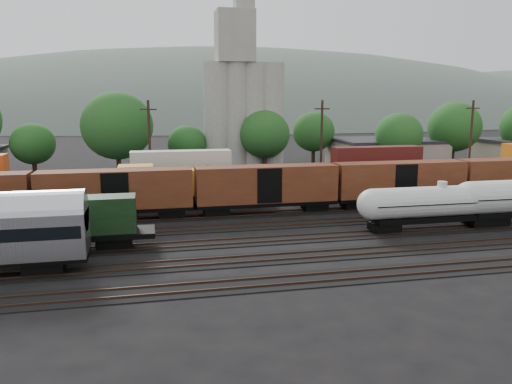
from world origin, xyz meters
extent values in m
plane|color=black|center=(0.00, 0.00, 0.00)|extent=(600.00, 600.00, 0.00)
cube|color=black|center=(0.00, -15.00, 0.04)|extent=(180.00, 3.20, 0.08)
cube|color=#382319|center=(0.00, -15.72, 0.12)|extent=(180.00, 0.08, 0.16)
cube|color=#382319|center=(0.00, -14.28, 0.12)|extent=(180.00, 0.08, 0.16)
cube|color=black|center=(0.00, -10.00, 0.04)|extent=(180.00, 3.20, 0.08)
cube|color=#382319|center=(0.00, -10.72, 0.12)|extent=(180.00, 0.08, 0.16)
cube|color=#382319|center=(0.00, -9.28, 0.12)|extent=(180.00, 0.08, 0.16)
cube|color=black|center=(0.00, -5.00, 0.04)|extent=(180.00, 3.20, 0.08)
cube|color=#382319|center=(0.00, -5.72, 0.12)|extent=(180.00, 0.08, 0.16)
cube|color=#382319|center=(0.00, -4.28, 0.12)|extent=(180.00, 0.08, 0.16)
cube|color=black|center=(0.00, 0.00, 0.04)|extent=(180.00, 3.20, 0.08)
cube|color=#382319|center=(0.00, -0.72, 0.12)|extent=(180.00, 0.08, 0.16)
cube|color=#382319|center=(0.00, 0.72, 0.12)|extent=(180.00, 0.08, 0.16)
cube|color=black|center=(0.00, 5.00, 0.04)|extent=(180.00, 3.20, 0.08)
cube|color=#382319|center=(0.00, 4.28, 0.12)|extent=(180.00, 0.08, 0.16)
cube|color=#382319|center=(0.00, 5.72, 0.12)|extent=(180.00, 0.08, 0.16)
cube|color=black|center=(0.00, 10.00, 0.04)|extent=(180.00, 3.20, 0.08)
cube|color=#382319|center=(0.00, 9.28, 0.12)|extent=(180.00, 0.08, 0.16)
cube|color=#382319|center=(0.00, 10.72, 0.12)|extent=(180.00, 0.08, 0.16)
cube|color=black|center=(0.00, 15.00, 0.04)|extent=(180.00, 3.20, 0.08)
cube|color=#382319|center=(0.00, 14.28, 0.12)|extent=(180.00, 0.08, 0.16)
cube|color=#382319|center=(0.00, 15.72, 0.12)|extent=(180.00, 0.08, 0.16)
cube|color=black|center=(-20.92, -5.00, 1.37)|extent=(18.01, 3.07, 0.42)
cube|color=black|center=(-20.92, -5.00, 0.89)|extent=(5.30, 2.33, 0.85)
cube|color=black|center=(-18.76, -5.00, 3.01)|extent=(10.81, 2.54, 2.86)
cylinder|color=black|center=(-18.76, -5.00, 4.60)|extent=(0.53, 0.53, 0.53)
cube|color=black|center=(-15.16, -5.00, 0.68)|extent=(2.75, 2.12, 0.74)
cylinder|color=silver|center=(14.18, -5.00, 2.78)|extent=(13.70, 2.82, 2.82)
sphere|color=silver|center=(7.33, -5.00, 2.78)|extent=(2.82, 2.82, 2.82)
sphere|color=silver|center=(21.03, -5.00, 2.78)|extent=(2.82, 2.82, 2.82)
cylinder|color=silver|center=(14.18, -5.00, 4.38)|extent=(0.88, 0.88, 0.49)
cube|color=black|center=(14.18, -5.00, 2.78)|extent=(14.01, 2.96, 0.08)
cube|color=black|center=(14.18, -5.00, 1.22)|extent=(13.24, 2.14, 0.49)
cube|color=black|center=(8.58, -5.00, 0.64)|extent=(2.53, 1.95, 0.68)
cube|color=black|center=(19.79, -5.00, 0.64)|extent=(2.53, 1.95, 0.68)
sphere|color=silver|center=(17.15, -5.00, 2.99)|extent=(3.05, 3.05, 3.05)
cube|color=black|center=(18.49, -5.00, 0.67)|extent=(2.73, 2.10, 0.74)
cube|color=black|center=(-19.56, -10.00, 0.67)|extent=(2.70, 2.07, 0.73)
cube|color=black|center=(-8.01, 10.00, 1.34)|extent=(18.71, 3.02, 0.42)
cube|color=black|center=(-8.01, 10.00, 0.88)|extent=(5.20, 2.29, 0.83)
cube|color=orange|center=(-5.76, 10.00, 2.96)|extent=(11.23, 2.50, 2.81)
cube|color=orange|center=(-13.62, 10.00, 3.27)|extent=(3.74, 3.02, 3.43)
cube|color=black|center=(-13.62, 10.00, 4.36)|extent=(3.85, 3.12, 0.94)
cube|color=orange|center=(-16.24, 10.00, 2.49)|extent=(1.66, 2.50, 1.87)
cylinder|color=black|center=(-5.76, 10.00, 4.51)|extent=(0.52, 0.52, 0.52)
cube|color=black|center=(-14.00, 10.00, 0.67)|extent=(2.70, 2.08, 0.73)
cube|color=black|center=(-2.02, 10.00, 0.67)|extent=(2.70, 2.08, 0.73)
cube|color=black|center=(-15.49, 5.00, 1.20)|extent=(15.00, 2.60, 0.40)
cube|color=#572815|center=(-15.49, 5.00, 3.30)|extent=(15.00, 2.90, 3.80)
cube|color=black|center=(-0.09, 5.00, 1.20)|extent=(15.00, 2.60, 0.40)
cube|color=#572815|center=(-0.09, 5.00, 3.30)|extent=(15.00, 2.90, 3.80)
cube|color=black|center=(15.31, 5.00, 1.20)|extent=(15.00, 2.60, 0.40)
cube|color=#572815|center=(15.31, 5.00, 3.30)|extent=(15.00, 2.90, 3.80)
cube|color=black|center=(0.00, 15.00, 0.50)|extent=(160.00, 2.60, 0.60)
cube|color=#154993|center=(-21.15, 15.00, 2.10)|extent=(12.00, 2.40, 2.60)
cube|color=navy|center=(-8.35, 15.00, 2.10)|extent=(12.00, 2.40, 2.60)
cube|color=beige|center=(-8.35, 15.00, 4.70)|extent=(12.00, 2.40, 2.60)
cube|color=maroon|center=(4.45, 15.00, 2.10)|extent=(12.00, 2.40, 2.60)
cube|color=navy|center=(17.25, 15.00, 2.10)|extent=(12.00, 2.40, 2.60)
cube|color=#511613|center=(17.25, 15.00, 4.70)|extent=(12.00, 2.40, 2.60)
cube|color=silver|center=(30.05, 15.00, 2.10)|extent=(12.00, 2.40, 2.60)
cylinder|color=#A09E93|center=(-1.00, 36.00, 9.00)|extent=(4.40, 4.40, 18.00)
cylinder|color=#A09E93|center=(2.00, 36.00, 9.00)|extent=(4.40, 4.40, 18.00)
cylinder|color=#A09E93|center=(5.00, 36.00, 9.00)|extent=(4.40, 4.40, 18.00)
cylinder|color=#A09E93|center=(8.00, 36.00, 9.00)|extent=(4.40, 4.40, 18.00)
cube|color=#A09E93|center=(2.00, 36.00, 22.00)|extent=(6.00, 5.00, 8.00)
cube|color=#A09E93|center=(3.50, 36.00, 27.00)|extent=(3.00, 3.00, 4.00)
cube|color=#9E937F|center=(30.00, 38.00, 2.30)|extent=(18.00, 14.00, 4.60)
cube|color=#232326|center=(30.00, 38.00, 4.85)|extent=(18.36, 14.28, 0.50)
cylinder|color=black|center=(-29.59, 36.85, 1.24)|extent=(0.70, 0.70, 2.47)
ellipsoid|color=#255820|center=(-29.59, 36.85, 5.39)|extent=(6.71, 6.71, 6.36)
cylinder|color=black|center=(-16.53, 30.12, 1.91)|extent=(0.70, 0.70, 3.83)
ellipsoid|color=#255820|center=(-16.53, 30.12, 8.34)|extent=(10.39, 10.39, 9.85)
cylinder|color=black|center=(-6.03, 36.04, 1.16)|extent=(0.70, 0.70, 2.31)
ellipsoid|color=#255820|center=(-6.03, 36.04, 5.03)|extent=(6.27, 6.27, 5.94)
cylinder|color=black|center=(6.41, 33.63, 1.50)|extent=(0.70, 0.70, 3.00)
ellipsoid|color=#255820|center=(6.41, 33.63, 6.55)|extent=(8.16, 8.16, 7.73)
cylinder|color=black|center=(17.99, 43.15, 1.44)|extent=(0.70, 0.70, 2.88)
ellipsoid|color=#255820|center=(17.99, 43.15, 6.26)|extent=(7.80, 7.80, 7.39)
cylinder|color=black|center=(28.74, 30.84, 1.44)|extent=(0.70, 0.70, 2.88)
ellipsoid|color=#255820|center=(28.74, 30.84, 6.26)|extent=(7.80, 7.80, 7.39)
cylinder|color=black|center=(40.76, 33.46, 1.69)|extent=(0.70, 0.70, 3.39)
ellipsoid|color=#255820|center=(40.76, 33.46, 7.38)|extent=(9.19, 9.19, 8.71)
cylinder|color=black|center=(-12.00, 22.00, 6.00)|extent=(0.36, 0.36, 12.00)
cube|color=black|center=(-12.00, 22.00, 10.80)|extent=(2.20, 0.18, 0.18)
cylinder|color=black|center=(12.00, 22.00, 6.00)|extent=(0.36, 0.36, 12.00)
cube|color=black|center=(12.00, 22.00, 10.80)|extent=(2.20, 0.18, 0.18)
cylinder|color=black|center=(36.00, 22.00, 6.00)|extent=(0.36, 0.36, 12.00)
cube|color=black|center=(36.00, 22.00, 10.80)|extent=(2.20, 0.18, 0.18)
ellipsoid|color=#59665B|center=(40.00, 260.00, -22.75)|extent=(520.00, 286.00, 130.00)
camera|label=1|loc=(-12.17, -45.63, 11.97)|focal=35.00mm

